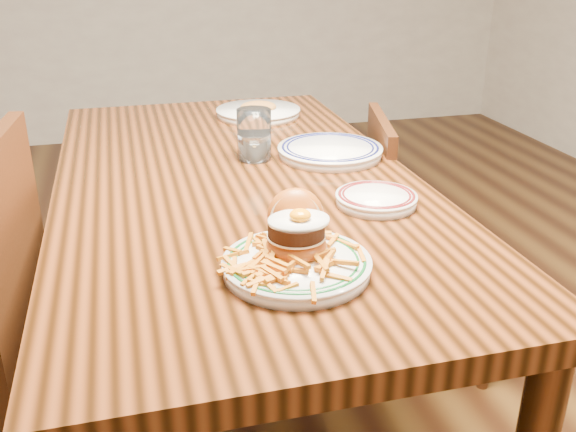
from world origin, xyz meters
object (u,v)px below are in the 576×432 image
object	(u,v)px
table	(238,210)
chair_right	(410,238)
side_plate	(376,198)
main_plate	(297,251)

from	to	relation	value
table	chair_right	world-z (taller)	chair_right
table	chair_right	xyz separation A→B (m)	(0.56, 0.18, -0.23)
chair_right	side_plate	distance (m)	0.62
main_plate	side_plate	xyz separation A→B (m)	(0.24, 0.24, -0.02)
side_plate	table	bearing A→B (deg)	129.10
main_plate	side_plate	world-z (taller)	main_plate
chair_right	side_plate	xyz separation A→B (m)	(-0.31, -0.43, 0.33)
main_plate	side_plate	distance (m)	0.34
table	chair_right	bearing A→B (deg)	17.73
main_plate	side_plate	bearing A→B (deg)	58.18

